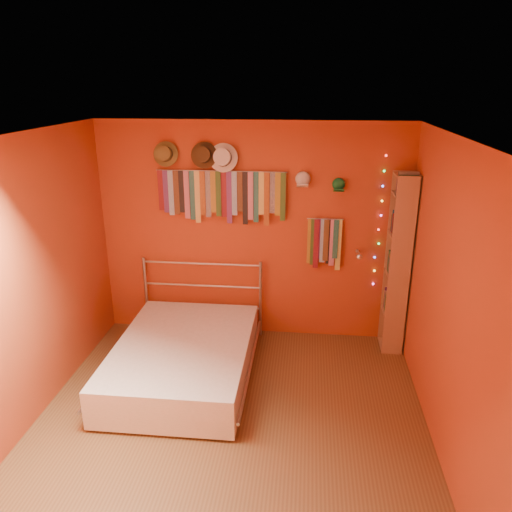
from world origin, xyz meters
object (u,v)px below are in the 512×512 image
(tie_rack, at_px, (222,194))
(reading_lamp, at_px, (359,256))
(bookshelf, at_px, (402,264))
(bed, at_px, (184,358))

(tie_rack, bearing_deg, reading_lamp, -6.19)
(reading_lamp, distance_m, bookshelf, 0.47)
(tie_rack, height_order, bed, tie_rack)
(reading_lamp, height_order, bookshelf, bookshelf)
(bed, bearing_deg, reading_lamp, 25.52)
(reading_lamp, distance_m, bed, 2.16)
(tie_rack, relative_size, bed, 0.75)
(bookshelf, distance_m, bed, 2.53)
(tie_rack, xyz_separation_m, bookshelf, (1.99, -0.15, -0.69))
(tie_rack, distance_m, reading_lamp, 1.65)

